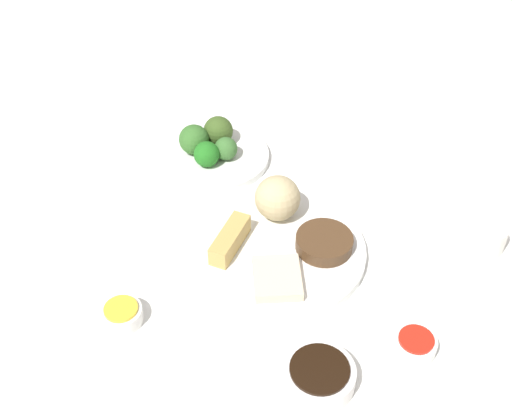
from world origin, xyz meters
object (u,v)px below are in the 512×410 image
teacup (486,237)px  sauce_ramekin_sweet_and_sour (415,346)px  soy_sauce_bowl (319,377)px  sauce_ramekin_hot_mustard (122,315)px  broccoli_plate (215,156)px  main_plate (277,250)px

teacup → sauce_ramekin_sweet_and_sour: bearing=-118.1°
soy_sauce_bowl → sauce_ramekin_hot_mustard: 0.29m
soy_sauce_bowl → sauce_ramekin_hot_mustard: bearing=167.1°
soy_sauce_bowl → sauce_ramekin_sweet_and_sour: soy_sauce_bowl is taller
broccoli_plate → sauce_ramekin_sweet_and_sour: 0.51m
main_plate → soy_sauce_bowl: 0.24m
main_plate → teacup: teacup is taller
sauce_ramekin_hot_mustard → teacup: size_ratio=0.95×
broccoli_plate → soy_sauce_bowl: soy_sauce_bowl is taller
main_plate → soy_sauce_bowl: (0.08, -0.22, 0.01)m
sauce_ramekin_sweet_and_sour → sauce_ramekin_hot_mustard: bearing=-179.3°
main_plate → sauce_ramekin_sweet_and_sour: bearing=-37.0°
soy_sauce_bowl → sauce_ramekin_hot_mustard: size_ratio=1.62×
sauce_ramekin_hot_mustard → teacup: 0.56m
broccoli_plate → sauce_ramekin_sweet_and_sour: (0.34, -0.37, 0.00)m
soy_sauce_bowl → broccoli_plate: bearing=116.3°
soy_sauce_bowl → main_plate: bearing=109.8°
main_plate → broccoli_plate: (-0.14, 0.22, -0.00)m
main_plate → sauce_ramekin_hot_mustard: size_ratio=4.76×
soy_sauce_bowl → teacup: size_ratio=1.55×
sauce_ramekin_hot_mustard → sauce_ramekin_sweet_and_sour: (0.40, 0.01, 0.00)m
sauce_ramekin_sweet_and_sour → teacup: size_ratio=0.95×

